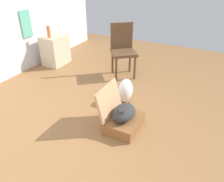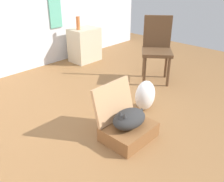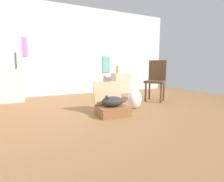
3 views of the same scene
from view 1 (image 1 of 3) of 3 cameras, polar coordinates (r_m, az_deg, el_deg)
ground_plane at (r=3.12m, az=-3.77°, el=-7.80°), size 7.68×7.68×0.00m
suitcase_base at (r=2.96m, az=3.05°, el=-8.21°), size 0.53×0.41×0.16m
suitcase_lid at (r=2.87m, az=-0.81°, el=-2.54°), size 0.53×0.14×0.41m
cat at (r=2.86m, az=3.09°, el=-5.63°), size 0.48×0.28×0.21m
plastic_bag_white at (r=3.45m, az=3.55°, el=0.12°), size 0.30×0.22×0.39m
side_table at (r=4.96m, az=-14.53°, el=10.30°), size 0.53×0.40×0.63m
vase_tall at (r=4.74m, az=-16.20°, el=14.64°), size 0.07×0.07×0.23m
chair at (r=4.22m, az=2.83°, el=11.09°), size 0.62×0.62×0.99m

